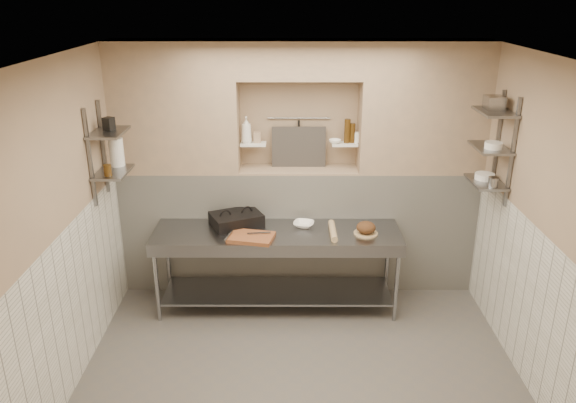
{
  "coord_description": "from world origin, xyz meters",
  "views": [
    {
      "loc": [
        -0.11,
        -4.2,
        3.29
      ],
      "look_at": [
        -0.12,
        0.9,
        1.35
      ],
      "focal_mm": 35.0,
      "sensor_mm": 36.0,
      "label": 1
    }
  ],
  "objects_px": {
    "bread_loaf": "(366,227)",
    "bowl_alcove": "(335,141)",
    "mixing_bowl": "(304,224)",
    "prep_table": "(277,254)",
    "jug_left": "(117,152)",
    "rolling_pin": "(333,231)",
    "panini_press": "(236,220)",
    "cutting_board": "(251,237)",
    "bottle_soap": "(246,130)"
  },
  "relations": [
    {
      "from": "prep_table",
      "to": "bread_loaf",
      "type": "distance_m",
      "value": 0.99
    },
    {
      "from": "cutting_board",
      "to": "bowl_alcove",
      "type": "distance_m",
      "value": 1.41
    },
    {
      "from": "rolling_pin",
      "to": "mixing_bowl",
      "type": "bearing_deg",
      "value": 147.61
    },
    {
      "from": "panini_press",
      "to": "jug_left",
      "type": "distance_m",
      "value": 1.41
    },
    {
      "from": "bottle_soap",
      "to": "jug_left",
      "type": "bearing_deg",
      "value": -157.94
    },
    {
      "from": "rolling_pin",
      "to": "panini_press",
      "type": "bearing_deg",
      "value": 168.14
    },
    {
      "from": "prep_table",
      "to": "bottle_soap",
      "type": "height_order",
      "value": "bottle_soap"
    },
    {
      "from": "cutting_board",
      "to": "bread_loaf",
      "type": "height_order",
      "value": "bread_loaf"
    },
    {
      "from": "bread_loaf",
      "to": "mixing_bowl",
      "type": "bearing_deg",
      "value": 163.43
    },
    {
      "from": "mixing_bowl",
      "to": "bread_loaf",
      "type": "height_order",
      "value": "bread_loaf"
    },
    {
      "from": "prep_table",
      "to": "bottle_soap",
      "type": "distance_m",
      "value": 1.38
    },
    {
      "from": "panini_press",
      "to": "bread_loaf",
      "type": "relative_size",
      "value": 3.1
    },
    {
      "from": "panini_press",
      "to": "jug_left",
      "type": "height_order",
      "value": "jug_left"
    },
    {
      "from": "bowl_alcove",
      "to": "jug_left",
      "type": "xyz_separation_m",
      "value": [
        -2.23,
        -0.51,
        0.02
      ]
    },
    {
      "from": "prep_table",
      "to": "panini_press",
      "type": "bearing_deg",
      "value": 159.21
    },
    {
      "from": "mixing_bowl",
      "to": "bread_loaf",
      "type": "xyz_separation_m",
      "value": [
        0.64,
        -0.19,
        0.05
      ]
    },
    {
      "from": "bread_loaf",
      "to": "bowl_alcove",
      "type": "height_order",
      "value": "bowl_alcove"
    },
    {
      "from": "bowl_alcove",
      "to": "jug_left",
      "type": "height_order",
      "value": "jug_left"
    },
    {
      "from": "mixing_bowl",
      "to": "jug_left",
      "type": "height_order",
      "value": "jug_left"
    },
    {
      "from": "prep_table",
      "to": "bowl_alcove",
      "type": "height_order",
      "value": "bowl_alcove"
    },
    {
      "from": "rolling_pin",
      "to": "jug_left",
      "type": "distance_m",
      "value": 2.34
    },
    {
      "from": "mixing_bowl",
      "to": "prep_table",
      "type": "bearing_deg",
      "value": -153.67
    },
    {
      "from": "prep_table",
      "to": "bowl_alcove",
      "type": "xyz_separation_m",
      "value": [
        0.63,
        0.55,
        1.09
      ]
    },
    {
      "from": "jug_left",
      "to": "rolling_pin",
      "type": "bearing_deg",
      "value": -2.48
    },
    {
      "from": "bowl_alcove",
      "to": "rolling_pin",
      "type": "bearing_deg",
      "value": -94.1
    },
    {
      "from": "panini_press",
      "to": "cutting_board",
      "type": "height_order",
      "value": "panini_press"
    },
    {
      "from": "prep_table",
      "to": "mixing_bowl",
      "type": "bearing_deg",
      "value": 26.33
    },
    {
      "from": "rolling_pin",
      "to": "bottle_soap",
      "type": "bearing_deg",
      "value": 146.42
    },
    {
      "from": "bottle_soap",
      "to": "rolling_pin",
      "type": "bearing_deg",
      "value": -33.58
    },
    {
      "from": "cutting_board",
      "to": "mixing_bowl",
      "type": "relative_size",
      "value": 2.04
    },
    {
      "from": "panini_press",
      "to": "bread_loaf",
      "type": "distance_m",
      "value": 1.38
    },
    {
      "from": "mixing_bowl",
      "to": "rolling_pin",
      "type": "distance_m",
      "value": 0.35
    },
    {
      "from": "prep_table",
      "to": "jug_left",
      "type": "xyz_separation_m",
      "value": [
        -1.6,
        0.05,
        1.11
      ]
    },
    {
      "from": "panini_press",
      "to": "bowl_alcove",
      "type": "relative_size",
      "value": 4.73
    },
    {
      "from": "panini_press",
      "to": "bread_loaf",
      "type": "bearing_deg",
      "value": -33.86
    },
    {
      "from": "bottle_soap",
      "to": "bowl_alcove",
      "type": "relative_size",
      "value": 2.21
    },
    {
      "from": "panini_press",
      "to": "rolling_pin",
      "type": "distance_m",
      "value": 1.04
    },
    {
      "from": "bowl_alcove",
      "to": "bottle_soap",
      "type": "bearing_deg",
      "value": 179.5
    },
    {
      "from": "bottle_soap",
      "to": "bowl_alcove",
      "type": "height_order",
      "value": "bottle_soap"
    },
    {
      "from": "prep_table",
      "to": "bowl_alcove",
      "type": "distance_m",
      "value": 1.37
    },
    {
      "from": "panini_press",
      "to": "rolling_pin",
      "type": "relative_size",
      "value": 1.39
    },
    {
      "from": "bread_loaf",
      "to": "jug_left",
      "type": "bearing_deg",
      "value": 177.83
    },
    {
      "from": "cutting_board",
      "to": "bottle_soap",
      "type": "relative_size",
      "value": 1.53
    },
    {
      "from": "panini_press",
      "to": "jug_left",
      "type": "bearing_deg",
      "value": 160.96
    },
    {
      "from": "prep_table",
      "to": "rolling_pin",
      "type": "relative_size",
      "value": 5.81
    },
    {
      "from": "cutting_board",
      "to": "jug_left",
      "type": "distance_m",
      "value": 1.6
    },
    {
      "from": "prep_table",
      "to": "bottle_soap",
      "type": "bearing_deg",
      "value": 120.79
    },
    {
      "from": "panini_press",
      "to": "bottle_soap",
      "type": "xyz_separation_m",
      "value": [
        0.1,
        0.4,
        0.89
      ]
    },
    {
      "from": "rolling_pin",
      "to": "bread_loaf",
      "type": "distance_m",
      "value": 0.34
    },
    {
      "from": "bottle_soap",
      "to": "bread_loaf",
      "type": "bearing_deg",
      "value": -25.85
    }
  ]
}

